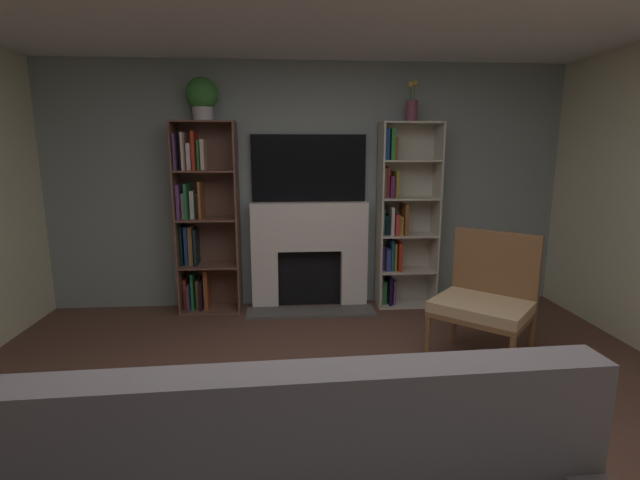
% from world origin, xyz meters
% --- Properties ---
extents(ground_plane, '(6.44, 6.44, 0.00)m').
position_xyz_m(ground_plane, '(0.00, 0.00, 0.00)').
color(ground_plane, brown).
extents(wall_back_accent, '(5.49, 0.06, 2.53)m').
position_xyz_m(wall_back_accent, '(0.00, 2.64, 1.26)').
color(wall_back_accent, gray).
rests_on(wall_back_accent, ground_plane).
extents(fireplace, '(1.31, 0.50, 1.12)m').
position_xyz_m(fireplace, '(0.00, 2.50, 0.58)').
color(fireplace, white).
rests_on(fireplace, ground_plane).
extents(tv, '(1.18, 0.06, 0.69)m').
position_xyz_m(tv, '(0.00, 2.58, 1.46)').
color(tv, black).
rests_on(tv, fireplace).
extents(bookshelf_left, '(0.61, 0.33, 1.93)m').
position_xyz_m(bookshelf_left, '(-1.10, 2.49, 0.96)').
color(bookshelf_left, brown).
rests_on(bookshelf_left, ground_plane).
extents(bookshelf_right, '(0.61, 0.31, 1.93)m').
position_xyz_m(bookshelf_right, '(0.96, 2.49, 0.93)').
color(bookshelf_right, beige).
rests_on(bookshelf_right, ground_plane).
extents(potted_plant, '(0.31, 0.31, 0.41)m').
position_xyz_m(potted_plant, '(-1.03, 2.46, 2.15)').
color(potted_plant, silver).
rests_on(potted_plant, bookshelf_left).
extents(vase_with_flowers, '(0.12, 0.12, 0.41)m').
position_xyz_m(vase_with_flowers, '(1.03, 2.46, 2.06)').
color(vase_with_flowers, '#803A4F').
rests_on(vase_with_flowers, bookshelf_right).
extents(armchair, '(0.88, 0.87, 1.02)m').
position_xyz_m(armchair, '(1.29, 1.07, 0.54)').
color(armchair, brown).
rests_on(armchair, ground_plane).
extents(coffee_table, '(0.75, 0.51, 0.41)m').
position_xyz_m(coffee_table, '(-0.19, -0.36, 0.35)').
color(coffee_table, brown).
rests_on(coffee_table, ground_plane).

